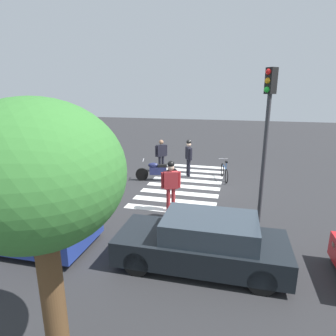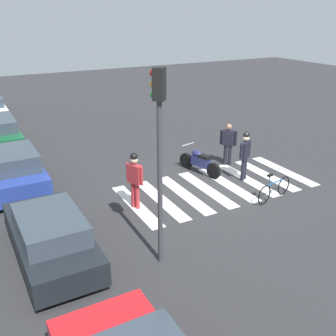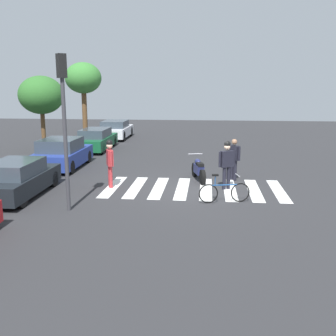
{
  "view_description": "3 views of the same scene",
  "coord_description": "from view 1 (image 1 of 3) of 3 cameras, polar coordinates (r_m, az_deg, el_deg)",
  "views": [
    {
      "loc": [
        -2.33,
        12.4,
        4.18
      ],
      "look_at": [
        0.37,
        1.75,
        1.18
      ],
      "focal_mm": 30.52,
      "sensor_mm": 36.0,
      "label": 1
    },
    {
      "loc": [
        -10.6,
        7.65,
        5.92
      ],
      "look_at": [
        0.57,
        1.69,
        0.83
      ],
      "focal_mm": 42.6,
      "sensor_mm": 36.0,
      "label": 2
    },
    {
      "loc": [
        -14.71,
        -0.48,
        3.88
      ],
      "look_at": [
        -0.06,
        0.99,
        0.8
      ],
      "focal_mm": 42.57,
      "sensor_mm": 36.0,
      "label": 3
    }
  ],
  "objects": [
    {
      "name": "ground_plane",
      "position": [
        13.29,
        3.41,
        -3.07
      ],
      "size": [
        60.0,
        60.0,
        0.0
      ],
      "primitive_type": "plane",
      "color": "#2B2B2D"
    },
    {
      "name": "pedestrian_bystander",
      "position": [
        9.94,
        0.58,
        -2.87
      ],
      "size": [
        0.65,
        0.38,
        1.85
      ],
      "color": "#B22D33",
      "rests_on": "ground_plane"
    },
    {
      "name": "officer_by_motorcycle",
      "position": [
        14.85,
        -1.35,
        2.86
      ],
      "size": [
        0.54,
        0.48,
        1.72
      ],
      "color": "black",
      "rests_on": "ground_plane"
    },
    {
      "name": "officer_on_foot",
      "position": [
        14.17,
        4.14,
        2.61
      ],
      "size": [
        0.41,
        0.62,
        1.85
      ],
      "color": "black",
      "rests_on": "ground_plane"
    },
    {
      "name": "traffic_light_pole",
      "position": [
        8.65,
        19.07,
        7.73
      ],
      "size": [
        0.34,
        0.34,
        4.78
      ],
      "color": "#38383D",
      "rests_on": "ground_plane"
    },
    {
      "name": "crosswalk_stripes",
      "position": [
        13.29,
        3.41,
        -3.05
      ],
      "size": [
        3.3,
        6.75,
        0.01
      ],
      "color": "silver",
      "rests_on": "ground_plane"
    },
    {
      "name": "car_black_suv",
      "position": [
        7.19,
        7.01,
        -14.56
      ],
      "size": [
        4.1,
        1.72,
        1.29
      ],
      "color": "black",
      "rests_on": "ground_plane"
    },
    {
      "name": "street_tree_mid",
      "position": [
        4.08,
        -24.56,
        -1.7
      ],
      "size": [
        2.31,
        2.31,
        4.12
      ],
      "color": "brown",
      "rests_on": "ground_plane"
    },
    {
      "name": "leaning_bicycle",
      "position": [
        14.01,
        11.2,
        -0.8
      ],
      "size": [
        0.55,
        1.71,
        0.99
      ],
      "color": "black",
      "rests_on": "ground_plane"
    },
    {
      "name": "police_motorcycle",
      "position": [
        13.59,
        -2.17,
        -0.67
      ],
      "size": [
        2.02,
        0.79,
        1.02
      ],
      "color": "black",
      "rests_on": "ground_plane"
    },
    {
      "name": "car_blue_hatchback",
      "position": [
        8.95,
        -26.82,
        -9.56
      ],
      "size": [
        3.96,
        1.91,
        1.42
      ],
      "color": "black",
      "rests_on": "ground_plane"
    }
  ]
}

